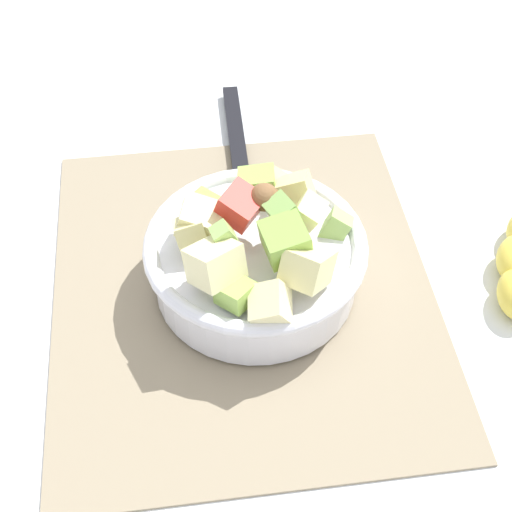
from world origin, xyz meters
TOP-DOWN VIEW (x-y plane):
  - ground_plane at (0.00, 0.00)m, footprint 2.40×2.40m
  - placemat at (0.00, 0.00)m, footprint 0.42×0.36m
  - salad_bowl at (0.00, 0.01)m, footprint 0.21×0.21m
  - serving_spoon at (-0.17, 0.02)m, footprint 0.21×0.04m

SIDE VIEW (x-z plane):
  - ground_plane at x=0.00m, z-range 0.00..0.00m
  - placemat at x=0.00m, z-range 0.00..0.01m
  - serving_spoon at x=-0.17m, z-range 0.00..0.02m
  - salad_bowl at x=0.00m, z-range -0.01..0.10m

